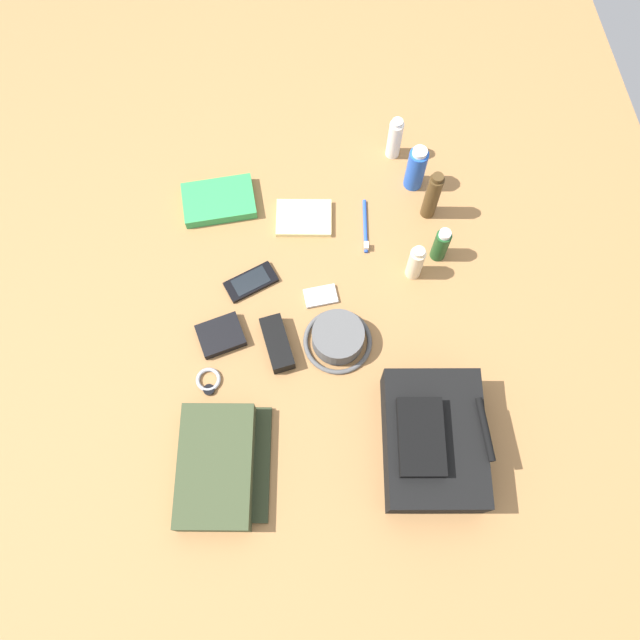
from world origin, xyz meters
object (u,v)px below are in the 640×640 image
object	(u,v)px
shampoo_bottle	(441,245)
wristwatch	(208,381)
toiletry_pouch	(218,467)
cologne_bottle	(432,196)
lotion_bottle	(416,263)
deodorant_spray	(416,168)
toothbrush	(365,229)
wallet	(221,337)
cell_phone	(251,282)
toothpaste_tube	(395,139)
paperback_novel	(219,201)
sunglasses_case	(277,343)
notepad	(304,218)
media_player	(320,296)
bucket_hat	(338,338)
backpack	(433,440)

from	to	relation	value
shampoo_bottle	wristwatch	size ratio (longest dim) A/B	1.69
toiletry_pouch	cologne_bottle	bearing A→B (deg)	135.61
shampoo_bottle	lotion_bottle	bearing A→B (deg)	-59.54
deodorant_spray	cologne_bottle	bearing A→B (deg)	13.60
shampoo_bottle	toothbrush	bearing A→B (deg)	-118.62
wallet	deodorant_spray	bearing A→B (deg)	110.97
deodorant_spray	wallet	size ratio (longest dim) A/B	1.36
shampoo_bottle	cell_phone	world-z (taller)	shampoo_bottle
toothpaste_tube	paperback_novel	size ratio (longest dim) A/B	0.70
toothbrush	sunglasses_case	distance (m)	0.41
shampoo_bottle	wallet	size ratio (longest dim) A/B	1.09
wristwatch	cell_phone	bearing A→B (deg)	153.70
toiletry_pouch	wallet	world-z (taller)	toiletry_pouch
toothpaste_tube	toothbrush	world-z (taller)	toothpaste_tube
deodorant_spray	cologne_bottle	xyz separation A→B (m)	(0.10, 0.02, 0.01)
toothbrush	sunglasses_case	world-z (taller)	sunglasses_case
paperback_novel	notepad	world-z (taller)	paperback_novel
media_player	sunglasses_case	size ratio (longest dim) A/B	0.63
toothpaste_tube	media_player	size ratio (longest dim) A/B	1.61
toothpaste_tube	notepad	xyz separation A→B (m)	(0.19, -0.28, -0.06)
wallet	lotion_bottle	bearing A→B (deg)	89.22
toothpaste_tube	wristwatch	size ratio (longest dim) A/B	2.00
toothpaste_tube	cell_phone	xyz separation A→B (m)	(0.36, -0.44, -0.06)
bucket_hat	wristwatch	size ratio (longest dim) A/B	2.46
lotion_bottle	wallet	size ratio (longest dim) A/B	1.14
toothpaste_tube	cologne_bottle	world-z (taller)	cologne_bottle
deodorant_spray	toothbrush	distance (m)	0.21
toothbrush	shampoo_bottle	bearing A→B (deg)	61.38
deodorant_spray	toothbrush	size ratio (longest dim) A/B	0.93
backpack	cell_phone	xyz separation A→B (m)	(-0.48, -0.39, -0.05)
toothpaste_tube	wristwatch	world-z (taller)	toothpaste_tube
backpack	paperback_novel	xyz separation A→B (m)	(-0.73, -0.45, -0.05)
media_player	toothbrush	size ratio (longest dim) A/B	0.55
shampoo_bottle	toothpaste_tube	bearing A→B (deg)	-168.82
cologne_bottle	toothbrush	distance (m)	0.20
wristwatch	sunglasses_case	distance (m)	0.19
backpack	toiletry_pouch	xyz separation A→B (m)	(-0.00, -0.50, -0.02)
backpack	notepad	xyz separation A→B (m)	(-0.65, -0.23, -0.05)
wristwatch	cologne_bottle	bearing A→B (deg)	123.15
backpack	paperback_novel	bearing A→B (deg)	-148.14
paperback_novel	wristwatch	xyz separation A→B (m)	(0.51, -0.06, -0.01)
bucket_hat	toothbrush	bearing A→B (deg)	159.28
toothbrush	toiletry_pouch	bearing A→B (deg)	-36.25
sunglasses_case	bucket_hat	bearing A→B (deg)	77.41
toothpaste_tube	deodorant_spray	world-z (taller)	deodorant_spray
bucket_hat	lotion_bottle	bearing A→B (deg)	127.14
bucket_hat	toothbrush	world-z (taller)	bucket_hat
cologne_bottle	lotion_bottle	bearing A→B (deg)	-22.42
bucket_hat	cell_phone	bearing A→B (deg)	-133.13
bucket_hat	sunglasses_case	size ratio (longest dim) A/B	1.25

